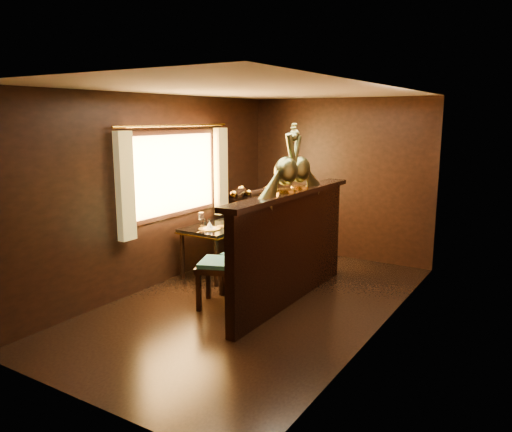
# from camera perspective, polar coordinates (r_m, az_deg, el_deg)

# --- Properties ---
(ground) EXTENTS (5.00, 5.00, 0.00)m
(ground) POSITION_cam_1_polar(r_m,az_deg,el_deg) (6.10, -0.09, -9.97)
(ground) COLOR black
(ground) RESTS_ON ground
(room_shell) EXTENTS (3.04, 5.04, 2.52)m
(room_shell) POSITION_cam_1_polar(r_m,az_deg,el_deg) (5.78, -0.72, 5.04)
(room_shell) COLOR black
(room_shell) RESTS_ON ground
(partition) EXTENTS (0.26, 2.70, 1.36)m
(partition) POSITION_cam_1_polar(r_m,az_deg,el_deg) (5.97, 4.05, -3.26)
(partition) COLOR black
(partition) RESTS_ON ground
(dining_table) EXTENTS (0.76, 1.21, 0.90)m
(dining_table) POSITION_cam_1_polar(r_m,az_deg,el_deg) (7.11, -3.90, -1.54)
(dining_table) COLOR black
(dining_table) RESTS_ON ground
(chair_left) EXTENTS (0.66, 0.68, 1.42)m
(chair_left) POSITION_cam_1_polar(r_m,az_deg,el_deg) (5.79, -2.88, -3.45)
(chair_left) COLOR black
(chair_left) RESTS_ON ground
(chair_right) EXTENTS (0.51, 0.55, 1.37)m
(chair_right) POSITION_cam_1_polar(r_m,az_deg,el_deg) (6.15, -0.41, -2.79)
(chair_right) COLOR black
(chair_right) RESTS_ON ground
(peacock_left) EXTENTS (0.25, 0.66, 0.78)m
(peacock_left) POSITION_cam_1_polar(r_m,az_deg,el_deg) (5.66, 3.47, 6.59)
(peacock_left) COLOR #1B533B
(peacock_left) RESTS_ON partition
(peacock_right) EXTENTS (0.23, 0.62, 0.74)m
(peacock_right) POSITION_cam_1_polar(r_m,az_deg,el_deg) (5.97, 5.06, 6.63)
(peacock_right) COLOR #1B533B
(peacock_right) RESTS_ON partition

